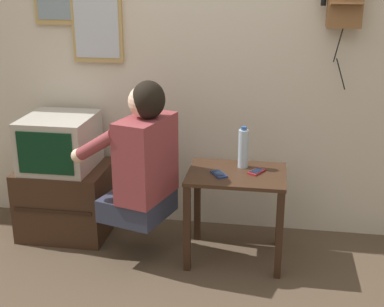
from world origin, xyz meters
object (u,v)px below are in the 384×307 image
(cell_phone_spare, at_px, (257,171))
(water_bottle, at_px, (243,148))
(person, at_px, (142,158))
(television, at_px, (60,142))
(wall_mirror, at_px, (96,13))
(cell_phone_held, at_px, (219,174))

(cell_phone_spare, distance_m, water_bottle, 0.17)
(person, xyz_separation_m, cell_phone_spare, (0.68, 0.12, -0.09))
(television, relative_size, wall_mirror, 0.74)
(person, bearing_deg, cell_phone_spare, -63.74)
(cell_phone_held, bearing_deg, cell_phone_spare, -12.50)
(television, xyz_separation_m, wall_mirror, (0.21, 0.27, 0.81))
(cell_phone_held, distance_m, water_bottle, 0.24)
(cell_phone_held, xyz_separation_m, water_bottle, (0.13, 0.16, 0.12))
(person, distance_m, cell_phone_held, 0.47)
(person, bearing_deg, wall_mirror, 54.36)
(cell_phone_held, distance_m, cell_phone_spare, 0.24)
(cell_phone_held, bearing_deg, television, 136.31)
(cell_phone_held, height_order, water_bottle, water_bottle)
(wall_mirror, bearing_deg, cell_phone_held, -29.46)
(person, distance_m, water_bottle, 0.62)
(cell_phone_held, relative_size, cell_phone_spare, 0.99)
(television, bearing_deg, cell_phone_held, -11.56)
(cell_phone_spare, bearing_deg, television, -157.93)
(wall_mirror, distance_m, cell_phone_spare, 1.47)
(cell_phone_spare, height_order, water_bottle, water_bottle)
(cell_phone_held, bearing_deg, person, 152.92)
(person, xyz_separation_m, water_bottle, (0.59, 0.20, 0.03))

